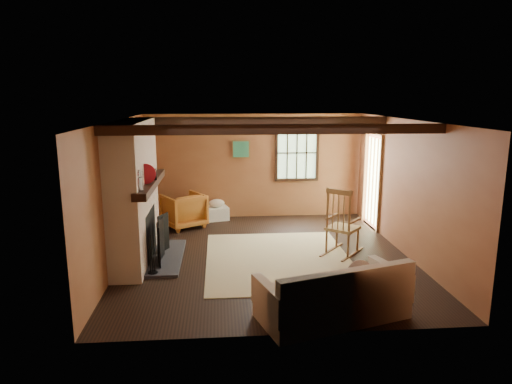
{
  "coord_description": "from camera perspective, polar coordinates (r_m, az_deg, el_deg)",
  "views": [
    {
      "loc": [
        -0.8,
        -7.69,
        2.8
      ],
      "look_at": [
        -0.14,
        0.4,
        1.08
      ],
      "focal_mm": 32.0,
      "sensor_mm": 36.0,
      "label": 1
    }
  ],
  "objects": [
    {
      "name": "rocking_chair",
      "position": [
        8.31,
        10.67,
        -4.22
      ],
      "size": [
        0.92,
        0.98,
        1.23
      ],
      "rotation": [
        0.0,
        0.0,
        2.44
      ],
      "color": "#A78451",
      "rests_on": "ground"
    },
    {
      "name": "firewood_pile",
      "position": [
        10.57,
        -11.37,
        -3.04
      ],
      "size": [
        0.61,
        0.11,
        0.22
      ],
      "color": "brown",
      "rests_on": "ground"
    },
    {
      "name": "laundry_basket",
      "position": [
        10.53,
        -4.91,
        -2.67
      ],
      "size": [
        0.58,
        0.49,
        0.3
      ],
      "primitive_type": "cube",
      "rotation": [
        0.0,
        0.0,
        0.25
      ],
      "color": "white",
      "rests_on": "ground"
    },
    {
      "name": "rug",
      "position": [
        8.05,
        2.8,
        -8.39
      ],
      "size": [
        2.5,
        3.0,
        0.01
      ],
      "primitive_type": "cube",
      "color": "tan",
      "rests_on": "ground"
    },
    {
      "name": "basket_pillow",
      "position": [
        10.47,
        -4.94,
        -1.4
      ],
      "size": [
        0.38,
        0.32,
        0.18
      ],
      "primitive_type": "ellipsoid",
      "rotation": [
        0.0,
        0.0,
        -0.08
      ],
      "color": "beige",
      "rests_on": "laundry_basket"
    },
    {
      "name": "armchair",
      "position": [
        9.99,
        -9.05,
        -2.27
      ],
      "size": [
        1.1,
        1.11,
        0.74
      ],
      "primitive_type": "imported",
      "rotation": [
        0.0,
        0.0,
        -2.6
      ],
      "color": "#BF6026",
      "rests_on": "ground"
    },
    {
      "name": "ground",
      "position": [
        8.22,
        1.22,
        -7.97
      ],
      "size": [
        5.5,
        5.5,
        0.0
      ],
      "primitive_type": "plane",
      "color": "black",
      "rests_on": "ground"
    },
    {
      "name": "fireplace",
      "position": [
        8.0,
        -14.81,
        -0.7
      ],
      "size": [
        1.02,
        2.3,
        2.4
      ],
      "color": "#9D553C",
      "rests_on": "ground"
    },
    {
      "name": "sofa",
      "position": [
        6.03,
        9.83,
        -12.98
      ],
      "size": [
        2.07,
        1.37,
        0.77
      ],
      "rotation": [
        0.0,
        0.0,
        0.3
      ],
      "color": "beige",
      "rests_on": "ground"
    },
    {
      "name": "room_envelope",
      "position": [
        8.09,
        2.65,
        3.65
      ],
      "size": [
        5.02,
        5.52,
        2.44
      ],
      "color": "#945634",
      "rests_on": "ground"
    }
  ]
}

